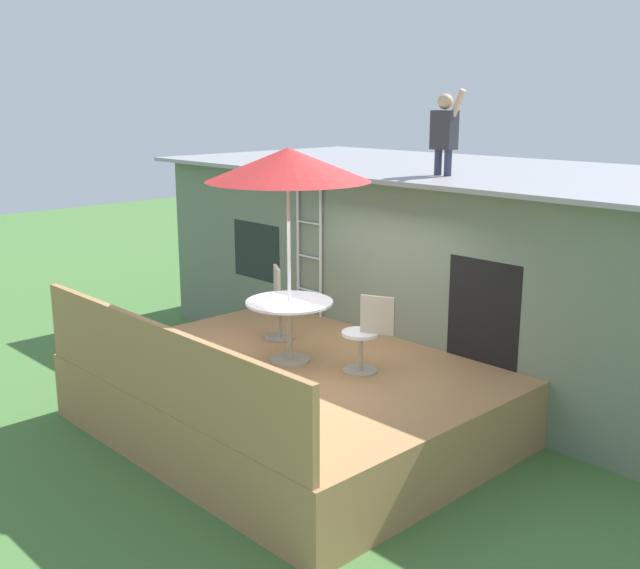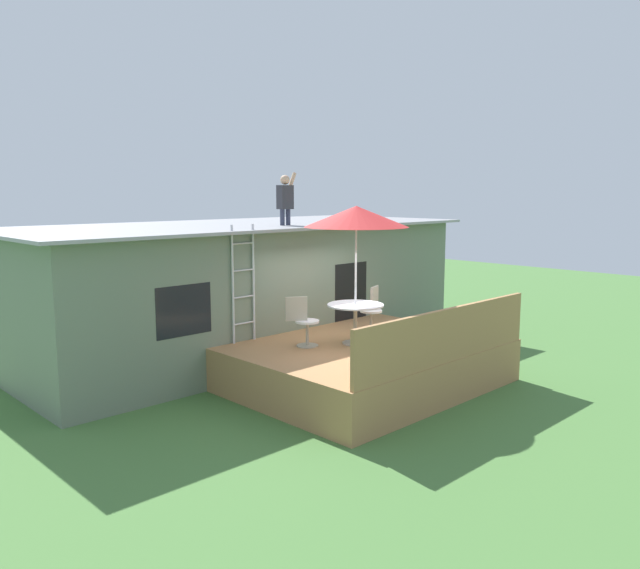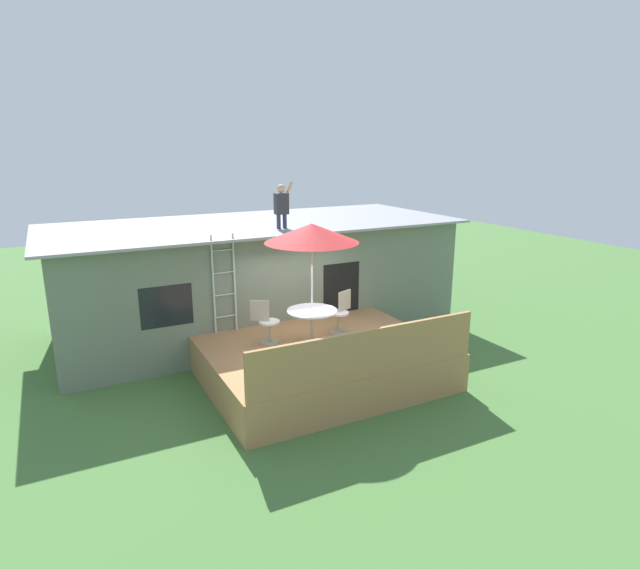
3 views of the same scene
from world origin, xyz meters
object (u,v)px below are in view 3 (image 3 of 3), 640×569
at_px(patio_umbrella, 312,233).
at_px(patio_chair_left, 266,322).
at_px(step_ladder, 224,284).
at_px(person_figure, 282,203).
at_px(patio_table, 312,317).
at_px(patio_chair_right, 341,312).

xyz_separation_m(patio_umbrella, patio_chair_left, (-0.82, 0.53, -1.89)).
bearing_deg(patio_chair_left, step_ladder, 150.04).
bearing_deg(person_figure, patio_umbrella, -99.19).
xyz_separation_m(person_figure, patio_chair_left, (-1.20, -1.85, -2.24)).
distance_m(step_ladder, patio_chair_left, 1.35).
relative_size(person_figure, patio_chair_left, 1.21).
bearing_deg(patio_table, step_ladder, 130.67).
xyz_separation_m(patio_umbrella, patio_chair_right, (0.90, 0.38, -1.89)).
xyz_separation_m(step_ladder, patio_chair_right, (2.26, -1.21, -0.64)).
distance_m(step_ladder, person_figure, 2.50).
xyz_separation_m(patio_table, patio_umbrella, (-0.00, 0.00, 1.76)).
bearing_deg(patio_chair_right, person_figure, -98.09).
xyz_separation_m(person_figure, patio_chair_right, (0.52, -2.00, -2.24)).
height_order(patio_table, patio_chair_left, patio_chair_left).
bearing_deg(patio_table, patio_chair_right, 22.62).
bearing_deg(patio_table, patio_chair_left, 147.16).
xyz_separation_m(step_ladder, patio_chair_left, (0.54, -1.06, -0.64)).
bearing_deg(person_figure, patio_chair_right, -75.47).
height_order(patio_umbrella, person_figure, person_figure).
distance_m(patio_table, patio_chair_left, 0.98).
bearing_deg(step_ladder, patio_chair_right, -28.07).
xyz_separation_m(patio_umbrella, step_ladder, (-1.36, 1.58, -1.25)).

